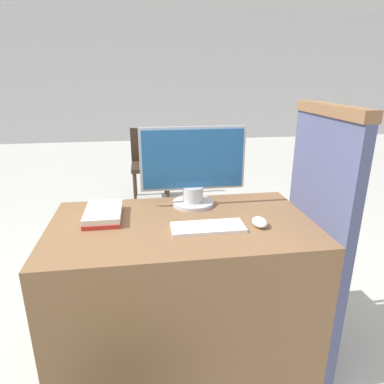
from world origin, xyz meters
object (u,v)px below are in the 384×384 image
Objects in this scene: book_stack at (103,214)px; far_chair at (150,160)px; monitor at (193,168)px; mouse at (260,222)px; keyboard at (208,227)px.

book_stack is 0.33× the size of far_chair.
monitor is 0.46m from mouse.
far_chair is at bearing 99.60° from mouse.
monitor reaches higher than far_chair.
book_stack reaches higher than keyboard.
mouse is 2.69m from far_chair.
book_stack is at bearing -117.27° from far_chair.
monitor is 2.37m from far_chair.
monitor reaches higher than keyboard.
mouse reaches higher than keyboard.
far_chair is (0.29, 2.43, -0.32)m from book_stack.
mouse is (0.27, -0.32, -0.19)m from monitor.
book_stack is at bearing 158.21° from keyboard.
far_chair is (-0.20, 2.63, -0.30)m from keyboard.
book_stack is at bearing 164.77° from mouse.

